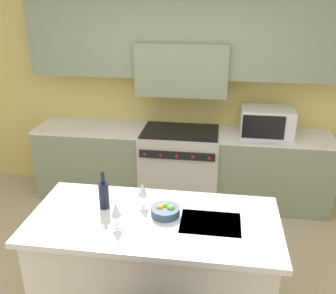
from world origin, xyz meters
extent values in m
cube|color=#DBC166|center=(0.00, 2.22, 1.35)|extent=(10.00, 0.06, 2.70)
cube|color=gray|center=(0.00, 2.02, 1.98)|extent=(3.59, 0.34, 0.85)
cube|color=gray|center=(0.00, 1.99, 1.65)|extent=(1.06, 0.40, 0.60)
cube|color=gray|center=(-1.13, 1.88, 0.44)|extent=(1.32, 0.62, 0.89)
cube|color=white|center=(-1.13, 1.88, 0.90)|extent=(1.32, 0.62, 0.03)
cube|color=gray|center=(1.13, 1.88, 0.44)|extent=(1.32, 0.62, 0.89)
cube|color=white|center=(1.13, 1.88, 0.90)|extent=(1.32, 0.62, 0.03)
cube|color=beige|center=(0.00, 1.86, 0.46)|extent=(0.94, 0.66, 0.92)
cube|color=black|center=(0.00, 1.86, 0.92)|extent=(0.91, 0.61, 0.01)
cube|color=black|center=(0.00, 1.52, 0.75)|extent=(0.87, 0.02, 0.09)
cylinder|color=#B21E1E|center=(-0.37, 1.51, 0.75)|extent=(0.04, 0.02, 0.04)
cylinder|color=#B21E1E|center=(-0.18, 1.51, 0.75)|extent=(0.04, 0.02, 0.04)
cylinder|color=#B21E1E|center=(0.00, 1.51, 0.75)|extent=(0.04, 0.02, 0.04)
cylinder|color=#B21E1E|center=(0.18, 1.51, 0.75)|extent=(0.04, 0.02, 0.04)
cylinder|color=#B21E1E|center=(0.37, 1.51, 0.75)|extent=(0.04, 0.02, 0.04)
cube|color=silver|center=(1.00, 1.88, 1.08)|extent=(0.59, 0.39, 0.33)
cube|color=black|center=(0.95, 1.68, 1.08)|extent=(0.46, 0.01, 0.27)
cube|color=beige|center=(0.01, -0.01, 0.43)|extent=(1.76, 0.81, 0.86)
cube|color=silver|center=(0.01, -0.01, 0.89)|extent=(1.87, 0.88, 0.04)
cube|color=#2D2D30|center=(0.43, -0.01, 0.90)|extent=(0.44, 0.32, 0.01)
cylinder|color=#B2B2B7|center=(0.43, 0.18, 0.91)|extent=(0.02, 0.02, 0.00)
cylinder|color=black|center=(-0.39, 0.09, 1.02)|extent=(0.08, 0.08, 0.21)
cylinder|color=black|center=(-0.39, 0.09, 1.17)|extent=(0.03, 0.03, 0.09)
cylinder|color=white|center=(-0.23, -0.15, 0.91)|extent=(0.07, 0.07, 0.01)
cylinder|color=white|center=(-0.23, -0.15, 0.96)|extent=(0.01, 0.01, 0.08)
cone|color=white|center=(-0.23, -0.15, 1.05)|extent=(0.07, 0.07, 0.11)
cylinder|color=white|center=(-0.10, 0.16, 0.91)|extent=(0.07, 0.07, 0.01)
cylinder|color=white|center=(-0.10, 0.16, 0.96)|extent=(0.01, 0.01, 0.08)
cone|color=white|center=(-0.10, 0.16, 1.05)|extent=(0.07, 0.07, 0.11)
cylinder|color=#384C6B|center=(0.09, 0.05, 0.94)|extent=(0.22, 0.22, 0.06)
sphere|color=gold|center=(0.05, 0.05, 0.96)|extent=(0.07, 0.07, 0.07)
sphere|color=#66A83D|center=(0.13, 0.05, 0.96)|extent=(0.07, 0.07, 0.07)
sphere|color=#66A83D|center=(0.09, 0.08, 0.96)|extent=(0.07, 0.07, 0.07)
camera|label=1|loc=(0.46, -2.34, 2.47)|focal=40.00mm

